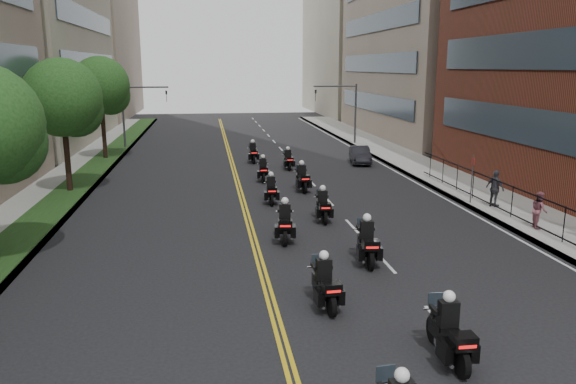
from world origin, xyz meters
name	(u,v)px	position (x,y,z in m)	size (l,w,h in m)	color
sidewalk_right	(444,178)	(12.00, 25.00, 0.07)	(4.00, 90.00, 0.15)	gray
sidewalk_left	(60,189)	(-12.00, 25.00, 0.07)	(4.00, 90.00, 0.15)	gray
grass_strip	(74,187)	(-11.20, 25.00, 0.17)	(2.00, 90.00, 0.04)	#1A3312
building_right_far	(366,28)	(21.50, 78.00, 13.00)	(15.00, 28.00, 26.00)	gray
building_left_far	(71,25)	(-22.00, 78.00, 13.00)	(16.00, 28.00, 26.00)	#806E5E
iron_fence	(549,218)	(11.00, 12.00, 0.90)	(0.05, 28.00, 1.50)	black
street_trees	(38,111)	(-11.05, 18.61, 5.13)	(4.40, 38.40, 7.98)	#321F16
traffic_signal_right	(346,105)	(9.54, 42.00, 3.70)	(4.09, 0.20, 5.60)	#3F3F44
traffic_signal_left	(134,107)	(-9.54, 42.00, 3.70)	(4.09, 0.20, 5.60)	#3F3F44
motorcycle_1	(449,334)	(2.50, 2.91, 0.71)	(0.56, 2.44, 1.81)	black
motorcycle_2	(325,285)	(0.13, 6.55, 0.69)	(0.60, 2.36, 1.74)	black
motorcycle_3	(367,244)	(2.50, 10.16, 0.73)	(0.71, 2.52, 1.86)	black
motorcycle_4	(285,224)	(-0.14, 13.33, 0.72)	(0.73, 2.48, 1.83)	black
motorcycle_5	(323,207)	(2.06, 16.15, 0.67)	(0.57, 2.30, 1.70)	black
motorcycle_6	(271,191)	(0.04, 20.04, 0.66)	(0.56, 2.28, 1.68)	black
motorcycle_7	(302,179)	(2.18, 22.72, 0.71)	(0.57, 2.45, 1.81)	black
motorcycle_8	(263,171)	(0.21, 26.01, 0.67)	(0.56, 2.30, 1.70)	black
motorcycle_9	(288,160)	(2.40, 29.90, 0.64)	(0.51, 2.20, 1.62)	black
motorcycle_10	(253,153)	(0.16, 33.19, 0.69)	(0.54, 2.36, 1.74)	black
parked_sedan	(360,155)	(8.16, 31.65, 0.64)	(1.35, 3.86, 1.27)	black
pedestrian_b	(539,210)	(11.20, 13.09, 0.97)	(0.80, 0.62, 1.64)	#94505D
pedestrian_c	(495,188)	(11.20, 17.00, 1.09)	(1.11, 0.46, 1.89)	#414149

